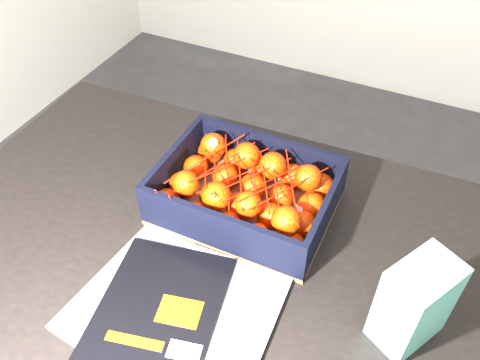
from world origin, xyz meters
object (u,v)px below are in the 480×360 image
at_px(table, 212,276).
at_px(retail_carton, 415,303).
at_px(produce_crate, 246,197).
at_px(magazine_stack, 170,309).

bearing_deg(table, retail_carton, -3.06).
relative_size(table, retail_carton, 7.14).
bearing_deg(table, produce_crate, 80.67).
bearing_deg(retail_carton, produce_crate, -172.79).
height_order(magazine_stack, produce_crate, produce_crate).
bearing_deg(produce_crate, table, -99.33).
distance_m(magazine_stack, retail_carton, 0.41).
relative_size(table, produce_crate, 3.49).
height_order(table, retail_carton, retail_carton).
bearing_deg(produce_crate, retail_carton, -21.92).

